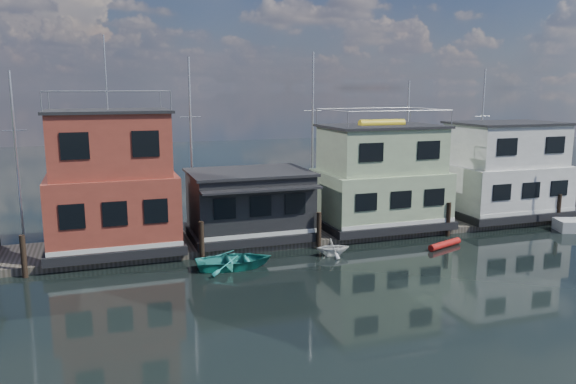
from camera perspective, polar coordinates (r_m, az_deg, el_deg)
name	(u,v)px	position (r m, az deg, el deg)	size (l,w,h in m)	color
ground	(334,312)	(24.59, 4.73, -12.06)	(160.00, 160.00, 0.00)	black
dock	(257,238)	(35.26, -3.12, -4.67)	(48.00, 5.00, 0.40)	#595147
houseboat_red	(112,184)	(33.19, -17.45, 0.80)	(7.40, 5.90, 11.86)	black
houseboat_dark	(249,204)	(34.60, -3.94, -1.20)	(7.40, 6.10, 4.06)	black
houseboat_green	(380,178)	(37.70, 9.36, 1.40)	(8.40, 5.90, 7.03)	black
houseboat_white	(504,171)	(43.31, 21.10, 1.99)	(8.40, 5.90, 6.66)	black
pilings	(265,235)	(32.34, -2.34, -4.42)	(42.28, 0.28, 2.20)	#2D2116
background_masts	(297,142)	(41.38, 0.89, 5.14)	(36.40, 0.16, 12.00)	silver
dinghy_white	(333,247)	(32.20, 4.55, -5.60)	(1.66, 1.92, 1.01)	white
red_kayak	(445,244)	(35.08, 15.64, -5.14)	(0.40, 0.40, 2.73)	#B61713
dinghy_teal	(234,260)	(30.11, -5.46, -6.93)	(2.92, 4.09, 0.85)	teal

